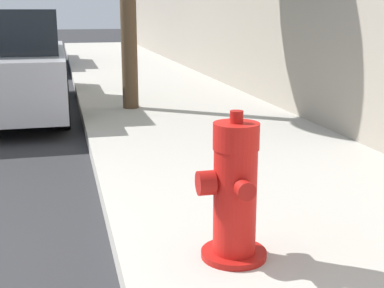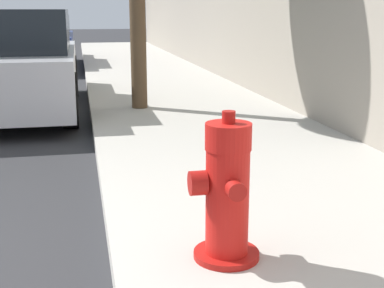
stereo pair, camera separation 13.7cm
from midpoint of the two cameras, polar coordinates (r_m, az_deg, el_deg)
name	(u,v)px [view 1 (the left image)]	position (r m, az deg, el deg)	size (l,w,h in m)	color
sidewalk_slab	(347,253)	(3.36, 15.09, -11.19)	(2.70, 40.00, 0.16)	#B7B2A8
fire_hydrant	(234,193)	(2.89, 3.15, -5.29)	(0.39, 0.39, 0.82)	#A91511
parked_car_near	(0,64)	(8.25, -20.28, 7.99)	(1.85, 4.19, 1.49)	#B7B7BC
parked_car_mid	(22,43)	(14.63, -17.92, 10.24)	(1.82, 4.48, 1.35)	navy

